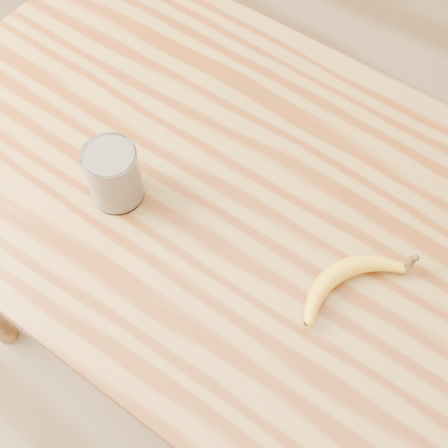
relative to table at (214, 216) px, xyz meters
The scene contains 3 objects.
table is the anchor object (origin of this frame).
smoothie_glass 0.25m from the table, 132.51° to the right, with size 0.09×0.09×0.11m.
banana 0.32m from the table, ahead, with size 0.10×0.27×0.03m, color gold, non-canonical shape.
Camera 1 is at (0.39, -0.50, 1.81)m, focal length 50.00 mm.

